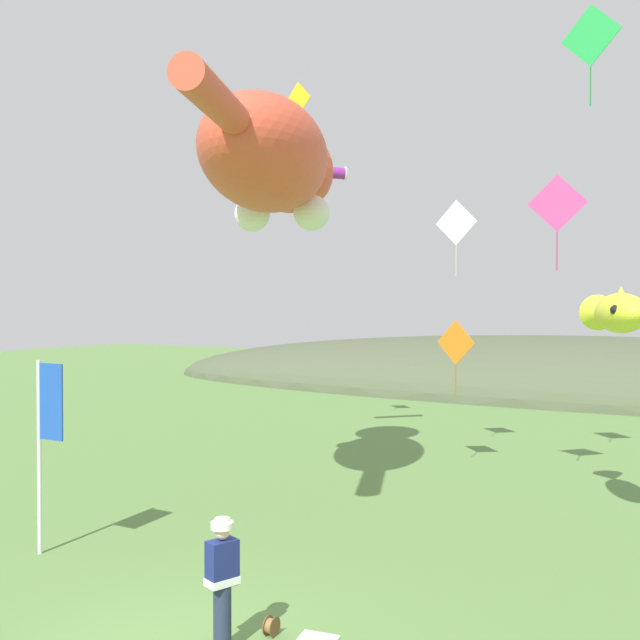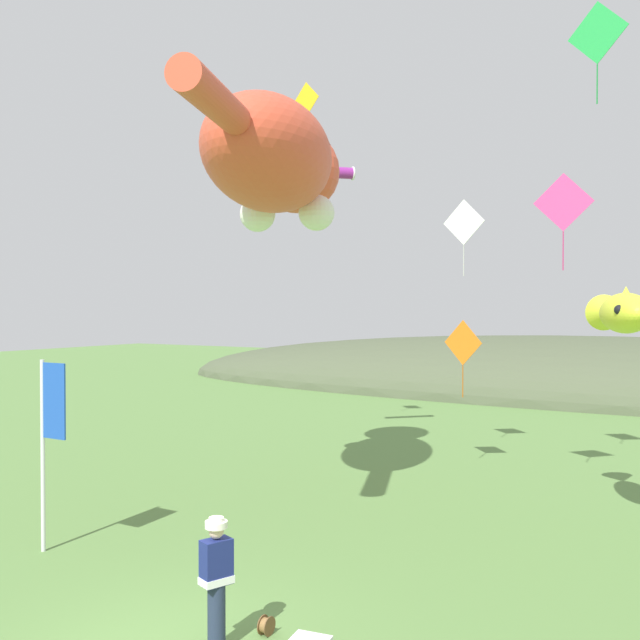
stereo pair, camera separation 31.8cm
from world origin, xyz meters
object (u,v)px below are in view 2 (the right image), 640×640
(kite_spool, at_px, (266,626))
(kite_diamond_gold, at_px, (306,100))
(festival_banner_pole, at_px, (49,427))
(kite_diamond_green, at_px, (598,33))
(kite_tube_streamer, at_px, (324,172))
(festival_attendant, at_px, (216,579))
(kite_giant_cat, at_px, (276,162))
(kite_diamond_orange, at_px, (463,343))
(kite_fish_windsock, at_px, (621,313))
(kite_diamond_pink, at_px, (563,203))
(kite_diamond_white, at_px, (464,223))

(kite_spool, height_order, kite_diamond_gold, kite_diamond_gold)
(festival_banner_pole, distance_m, kite_diamond_green, 14.47)
(festival_banner_pole, height_order, kite_tube_streamer, kite_tube_streamer)
(festival_attendant, distance_m, festival_banner_pole, 5.43)
(festival_banner_pole, distance_m, kite_diamond_gold, 14.34)
(kite_spool, distance_m, kite_giant_cat, 10.38)
(kite_tube_streamer, height_order, kite_diamond_orange, kite_tube_streamer)
(festival_banner_pole, height_order, kite_diamond_gold, kite_diamond_gold)
(kite_fish_windsock, xyz_separation_m, kite_diamond_pink, (-1.48, 1.77, 2.52))
(kite_diamond_pink, relative_size, kite_diamond_gold, 1.10)
(kite_tube_streamer, height_order, kite_diamond_gold, kite_diamond_gold)
(kite_diamond_pink, bearing_deg, kite_spool, -103.36)
(kite_tube_streamer, distance_m, kite_diamond_green, 8.98)
(kite_diamond_pink, height_order, kite_diamond_white, kite_diamond_white)
(kite_fish_windsock, xyz_separation_m, kite_diamond_white, (-4.81, 4.52, 2.54))
(festival_attendant, xyz_separation_m, kite_tube_streamer, (-5.34, 12.02, 7.88))
(kite_diamond_orange, height_order, kite_diamond_gold, kite_diamond_gold)
(kite_fish_windsock, xyz_separation_m, kite_tube_streamer, (-9.27, 4.16, 4.37))
(kite_diamond_orange, bearing_deg, kite_tube_streamer, 176.33)
(kite_tube_streamer, distance_m, kite_diamond_orange, 7.04)
(kite_giant_cat, relative_size, kite_diamond_pink, 4.11)
(kite_fish_windsock, distance_m, kite_diamond_gold, 13.16)
(festival_attendant, relative_size, kite_tube_streamer, 1.03)
(kite_fish_windsock, distance_m, kite_diamond_white, 7.07)
(festival_banner_pole, bearing_deg, kite_spool, -7.44)
(festival_banner_pole, distance_m, kite_fish_windsock, 11.28)
(festival_banner_pole, height_order, kite_fish_windsock, kite_fish_windsock)
(kite_spool, height_order, kite_giant_cat, kite_giant_cat)
(festival_attendant, relative_size, kite_fish_windsock, 0.58)
(kite_tube_streamer, xyz_separation_m, kite_diamond_white, (4.45, 0.35, -1.83))
(kite_tube_streamer, distance_m, kite_diamond_white, 4.83)
(festival_banner_pole, relative_size, kite_giant_cat, 0.39)
(festival_banner_pole, bearing_deg, kite_tube_streamer, 91.46)
(kite_spool, xyz_separation_m, kite_diamond_gold, (-6.61, 11.81, 11.20))
(kite_fish_windsock, xyz_separation_m, kite_diamond_green, (-0.79, 1.94, 6.33))
(kite_tube_streamer, distance_m, kite_diamond_pink, 8.36)
(kite_fish_windsock, bearing_deg, kite_tube_streamer, 155.80)
(kite_diamond_pink, bearing_deg, kite_diamond_orange, 146.08)
(festival_banner_pole, bearing_deg, kite_diamond_white, 69.16)
(kite_giant_cat, height_order, kite_tube_streamer, kite_giant_cat)
(kite_tube_streamer, bearing_deg, kite_diamond_white, 4.52)
(kite_diamond_gold, relative_size, kite_diamond_green, 0.88)
(festival_attendant, xyz_separation_m, kite_diamond_orange, (-0.67, 11.72, 2.61))
(kite_spool, bearing_deg, kite_diamond_white, 95.91)
(kite_diamond_white, height_order, kite_diamond_gold, kite_diamond_gold)
(kite_diamond_white, relative_size, kite_diamond_orange, 1.02)
(festival_attendant, xyz_separation_m, kite_fish_windsock, (3.93, 7.86, 3.51))
(kite_spool, bearing_deg, kite_diamond_pink, 76.64)
(kite_giant_cat, distance_m, kite_diamond_orange, 7.39)
(kite_diamond_gold, bearing_deg, kite_diamond_green, -15.96)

